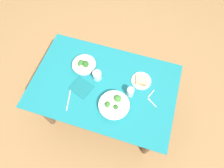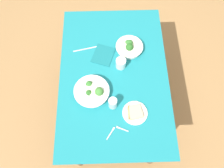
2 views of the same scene
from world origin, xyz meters
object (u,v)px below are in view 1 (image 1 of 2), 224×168
at_px(bread_side_plate, 141,81).
at_px(napkin_folded_upper, 81,87).
at_px(table_knife_left, 69,100).
at_px(fork_by_far_bowl, 151,94).
at_px(water_glass_center, 97,75).
at_px(broccoli_bowl_far, 84,65).
at_px(water_glass_side, 130,92).
at_px(broccoli_bowl_near, 114,105).
at_px(fork_by_near_bowl, 152,102).

xyz_separation_m(bread_side_plate, napkin_folded_upper, (-0.52, -0.23, -0.01)).
bearing_deg(bread_side_plate, table_knife_left, -146.95).
relative_size(fork_by_far_bowl, napkin_folded_upper, 0.48).
relative_size(water_glass_center, fork_by_far_bowl, 0.97).
height_order(broccoli_bowl_far, fork_by_far_bowl, broccoli_bowl_far).
bearing_deg(fork_by_far_bowl, water_glass_side, -48.99).
bearing_deg(table_knife_left, water_glass_center, 136.74).
distance_m(fork_by_far_bowl, napkin_folded_upper, 0.65).
height_order(broccoli_bowl_near, table_knife_left, broccoli_bowl_near).
bearing_deg(broccoli_bowl_far, broccoli_bowl_near, -37.49).
distance_m(broccoli_bowl_near, water_glass_center, 0.33).
bearing_deg(broccoli_bowl_far, water_glass_center, -25.53).
bearing_deg(water_glass_side, fork_by_far_bowl, 18.21).
distance_m(water_glass_center, table_knife_left, 0.34).
xyz_separation_m(water_glass_center, table_knife_left, (-0.17, -0.29, -0.04)).
height_order(bread_side_plate, water_glass_side, water_glass_side).
height_order(broccoli_bowl_far, fork_by_near_bowl, broccoli_bowl_far).
bearing_deg(fork_by_far_bowl, table_knife_left, -45.62).
height_order(table_knife_left, napkin_folded_upper, napkin_folded_upper).
bearing_deg(water_glass_center, broccoli_bowl_far, 154.47).
height_order(water_glass_center, table_knife_left, water_glass_center).
bearing_deg(fork_by_near_bowl, water_glass_side, 28.54).
bearing_deg(napkin_folded_upper, table_knife_left, -113.50).
bearing_deg(bread_side_plate, water_glass_side, -112.18).
xyz_separation_m(bread_side_plate, water_glass_center, (-0.41, -0.09, 0.03)).
bearing_deg(napkin_folded_upper, broccoli_bowl_far, 104.06).
distance_m(broccoli_bowl_near, fork_by_near_bowl, 0.34).
height_order(broccoli_bowl_far, water_glass_side, water_glass_side).
height_order(broccoli_bowl_far, bread_side_plate, broccoli_bowl_far).
distance_m(water_glass_center, water_glass_side, 0.35).
relative_size(water_glass_side, napkin_folded_upper, 0.53).
bearing_deg(water_glass_side, broccoli_bowl_near, -124.04).
distance_m(broccoli_bowl_far, napkin_folded_upper, 0.23).
bearing_deg(table_knife_left, broccoli_bowl_near, 86.12).
xyz_separation_m(broccoli_bowl_far, table_knife_left, (-0.01, -0.37, -0.03)).
height_order(bread_side_plate, napkin_folded_upper, bread_side_plate).
bearing_deg(fork_by_far_bowl, water_glass_center, -68.79).
bearing_deg(table_knife_left, napkin_folded_upper, 144.10).
distance_m(water_glass_center, napkin_folded_upper, 0.18).
xyz_separation_m(water_glass_side, fork_by_far_bowl, (0.18, 0.06, -0.05)).
distance_m(fork_by_far_bowl, table_knife_left, 0.75).
bearing_deg(fork_by_far_bowl, broccoli_bowl_far, -74.87).
relative_size(broccoli_bowl_near, bread_side_plate, 1.45).
distance_m(water_glass_side, fork_by_near_bowl, 0.22).
bearing_deg(table_knife_left, fork_by_far_bowl, 99.18).
height_order(fork_by_far_bowl, table_knife_left, same).
bearing_deg(water_glass_side, napkin_folded_upper, -171.65).
bearing_deg(fork_by_far_bowl, bread_side_plate, -108.35).
distance_m(bread_side_plate, fork_by_far_bowl, 0.16).
relative_size(bread_side_plate, napkin_folded_upper, 1.00).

